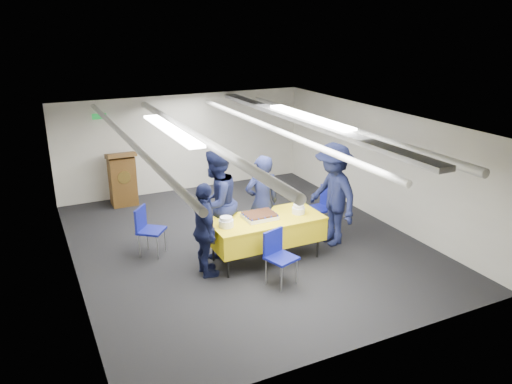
# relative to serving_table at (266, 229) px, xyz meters

# --- Properties ---
(ground) EXTENTS (7.00, 7.00, 0.00)m
(ground) POSITION_rel_serving_table_xyz_m (-0.05, 0.76, -0.56)
(ground) COLOR black
(ground) RESTS_ON ground
(room_shell) EXTENTS (6.00, 7.00, 2.30)m
(room_shell) POSITION_rel_serving_table_xyz_m (0.04, 1.16, 1.25)
(room_shell) COLOR beige
(room_shell) RESTS_ON ground
(serving_table) EXTENTS (1.94, 0.90, 0.77)m
(serving_table) POSITION_rel_serving_table_xyz_m (0.00, 0.00, 0.00)
(serving_table) COLOR black
(serving_table) RESTS_ON ground
(sheet_cake) EXTENTS (0.55, 0.43, 0.09)m
(sheet_cake) POSITION_rel_serving_table_xyz_m (-0.10, 0.03, 0.26)
(sheet_cake) COLOR white
(sheet_cake) RESTS_ON serving_table
(plate_stack_left) EXTENTS (0.24, 0.24, 0.17)m
(plate_stack_left) POSITION_rel_serving_table_xyz_m (-0.75, -0.05, 0.29)
(plate_stack_left) COLOR white
(plate_stack_left) RESTS_ON serving_table
(plate_stack_right) EXTENTS (0.23, 0.23, 0.16)m
(plate_stack_right) POSITION_rel_serving_table_xyz_m (0.60, -0.05, 0.28)
(plate_stack_right) COLOR white
(plate_stack_right) RESTS_ON serving_table
(podium) EXTENTS (0.62, 0.53, 1.25)m
(podium) POSITION_rel_serving_table_xyz_m (-1.65, 3.80, 0.05)
(podium) COLOR brown
(podium) RESTS_ON ground
(chair_near) EXTENTS (0.53, 0.53, 0.87)m
(chair_near) POSITION_rel_serving_table_xyz_m (-0.20, -0.80, -0.03)
(chair_near) COLOR gray
(chair_near) RESTS_ON ground
(chair_right) EXTENTS (0.45, 0.45, 0.87)m
(chair_right) POSITION_rel_serving_table_xyz_m (1.59, 0.68, -0.03)
(chair_right) COLOR gray
(chair_right) RESTS_ON ground
(chair_left) EXTENTS (0.59, 0.59, 0.87)m
(chair_left) POSITION_rel_serving_table_xyz_m (-1.79, 1.10, -0.03)
(chair_left) COLOR gray
(chair_left) RESTS_ON ground
(sailor_a) EXTENTS (0.66, 0.46, 1.74)m
(sailor_a) POSITION_rel_serving_table_xyz_m (0.15, 0.46, 0.31)
(sailor_a) COLOR black
(sailor_a) RESTS_ON ground
(sailor_b) EXTENTS (1.18, 1.13, 1.92)m
(sailor_b) POSITION_rel_serving_table_xyz_m (-0.68, 0.56, 0.40)
(sailor_b) COLOR black
(sailor_b) RESTS_ON ground
(sailor_c) EXTENTS (0.46, 0.95, 1.57)m
(sailor_c) POSITION_rel_serving_table_xyz_m (-1.13, -0.08, 0.23)
(sailor_c) COLOR black
(sailor_c) RESTS_ON ground
(sailor_d) EXTENTS (0.73, 1.24, 1.91)m
(sailor_d) POSITION_rel_serving_table_xyz_m (1.39, 0.07, 0.39)
(sailor_d) COLOR black
(sailor_d) RESTS_ON ground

